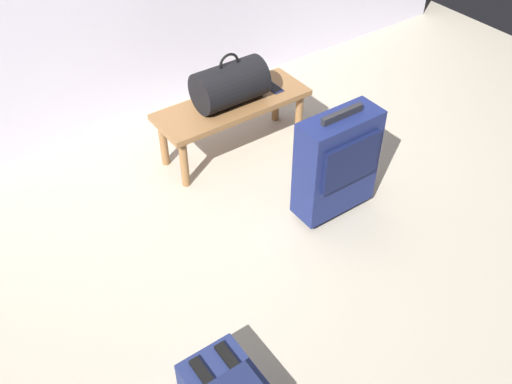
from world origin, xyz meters
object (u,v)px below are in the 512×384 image
Objects in this scene: bench at (233,110)px; duffel_bag_black at (230,84)px; cell_phone at (273,88)px; suitcase_upright_navy at (337,163)px.

bench is 2.27× the size of duffel_bag_black.
cell_phone reaches higher than bench.
bench is 0.19m from duffel_bag_black.
duffel_bag_black is 3.06× the size of cell_phone.
duffel_bag_black is (-0.01, 0.00, 0.19)m from bench.
bench is at bearing 177.27° from cell_phone.
suitcase_upright_navy is (0.16, -0.83, -0.15)m from duffel_bag_black.
bench is 0.84m from suitcase_upright_navy.
cell_phone is at bearing -2.73° from bench.
duffel_bag_black is 0.35m from cell_phone.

